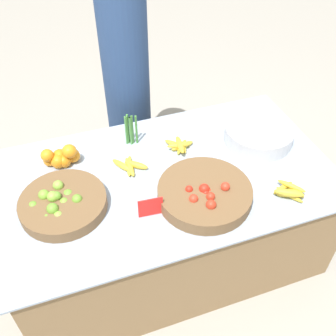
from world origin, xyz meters
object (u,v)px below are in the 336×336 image
Objects in this scene: vendor_person at (127,81)px; lime_bowl at (63,203)px; metal_bowl at (259,134)px; tomato_basket at (205,194)px; price_sign at (151,207)px.

lime_bowl is at bearing -122.79° from vendor_person.
lime_bowl is 1.14m from metal_bowl.
tomato_basket is 0.28m from price_sign.
tomato_basket is at bearing 6.86° from price_sign.
lime_bowl is 1.02m from vendor_person.
vendor_person is at bearing 85.56° from price_sign.
metal_bowl is 0.82m from price_sign.
metal_bowl is (0.47, 0.32, 0.01)m from tomato_basket.
lime_bowl is 0.26× the size of vendor_person.
vendor_person is at bearing 95.98° from tomato_basket.
lime_bowl is 0.68m from tomato_basket.
price_sign is 0.07× the size of vendor_person.
metal_bowl is at bearing -50.84° from vendor_person.
tomato_basket is at bearing -14.36° from lime_bowl.
vendor_person reaches higher than metal_bowl.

